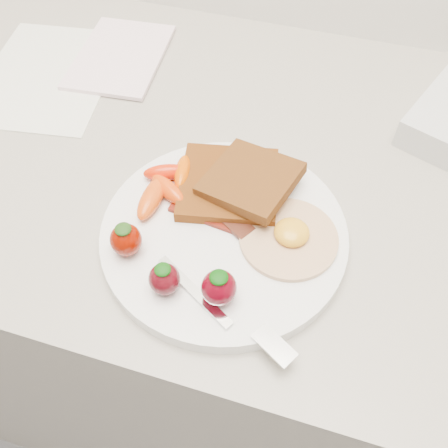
# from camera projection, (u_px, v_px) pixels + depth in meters

# --- Properties ---
(counter) EXTENTS (2.00, 0.60, 0.90)m
(counter) POSITION_uv_depth(u_px,v_px,m) (232.00, 313.00, 1.00)
(counter) COLOR gray
(counter) RESTS_ON ground
(plate) EXTENTS (0.27, 0.27, 0.02)m
(plate) POSITION_uv_depth(u_px,v_px,m) (224.00, 234.00, 0.55)
(plate) COLOR white
(plate) RESTS_ON counter
(toast_lower) EXTENTS (0.13, 0.13, 0.01)m
(toast_lower) POSITION_uv_depth(u_px,v_px,m) (229.00, 184.00, 0.57)
(toast_lower) COLOR #502D09
(toast_lower) RESTS_ON plate
(toast_upper) EXTENTS (0.12, 0.11, 0.02)m
(toast_upper) POSITION_uv_depth(u_px,v_px,m) (251.00, 180.00, 0.56)
(toast_upper) COLOR #3E1E0F
(toast_upper) RESTS_ON toast_lower
(fried_egg) EXTENTS (0.14, 0.14, 0.02)m
(fried_egg) POSITION_uv_depth(u_px,v_px,m) (289.00, 237.00, 0.53)
(fried_egg) COLOR beige
(fried_egg) RESTS_ON plate
(bacon_strips) EXTENTS (0.10, 0.06, 0.01)m
(bacon_strips) POSITION_uv_depth(u_px,v_px,m) (215.00, 210.00, 0.55)
(bacon_strips) COLOR #4D1103
(bacon_strips) RESTS_ON plate
(baby_carrots) EXTENTS (0.07, 0.11, 0.02)m
(baby_carrots) POSITION_uv_depth(u_px,v_px,m) (166.00, 185.00, 0.57)
(baby_carrots) COLOR red
(baby_carrots) RESTS_ON plate
(strawberries) EXTENTS (0.14, 0.06, 0.04)m
(strawberries) POSITION_uv_depth(u_px,v_px,m) (171.00, 268.00, 0.49)
(strawberries) COLOR #730D00
(strawberries) RESTS_ON plate
(fork) EXTENTS (0.16, 0.08, 0.00)m
(fork) POSITION_uv_depth(u_px,v_px,m) (229.00, 315.00, 0.48)
(fork) COLOR silver
(fork) RESTS_ON plate
(paper_sheet) EXTENTS (0.22, 0.27, 0.00)m
(paper_sheet) POSITION_uv_depth(u_px,v_px,m) (48.00, 75.00, 0.73)
(paper_sheet) COLOR white
(paper_sheet) RESTS_ON counter
(notepad) EXTENTS (0.14, 0.19, 0.01)m
(notepad) POSITION_uv_depth(u_px,v_px,m) (120.00, 56.00, 0.75)
(notepad) COLOR white
(notepad) RESTS_ON paper_sheet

